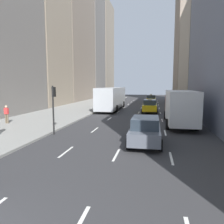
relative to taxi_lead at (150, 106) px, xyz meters
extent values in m
cube|color=gray|center=(-11.00, 0.67, -0.81)|extent=(8.00, 66.00, 0.15)
cube|color=white|center=(-4.20, -18.33, -0.87)|extent=(0.12, 2.00, 0.01)
cube|color=white|center=(-4.20, -12.33, -0.87)|extent=(0.12, 2.00, 0.01)
cube|color=white|center=(-4.20, -6.33, -0.87)|extent=(0.12, 2.00, 0.01)
cube|color=white|center=(-4.20, -0.33, -0.87)|extent=(0.12, 2.00, 0.01)
cube|color=white|center=(-4.20, 5.67, -0.87)|extent=(0.12, 2.00, 0.01)
cube|color=white|center=(-4.20, 11.67, -0.87)|extent=(0.12, 2.00, 0.01)
cube|color=white|center=(-4.20, 17.67, -0.87)|extent=(0.12, 2.00, 0.01)
cube|color=white|center=(-4.20, 23.67, -0.87)|extent=(0.12, 2.00, 0.01)
cube|color=white|center=(-1.40, -18.33, -0.87)|extent=(0.12, 2.00, 0.01)
cube|color=white|center=(-1.40, -12.33, -0.87)|extent=(0.12, 2.00, 0.01)
cube|color=white|center=(-1.40, -6.33, -0.87)|extent=(0.12, 2.00, 0.01)
cube|color=white|center=(-1.40, -0.33, -0.87)|extent=(0.12, 2.00, 0.01)
cube|color=white|center=(-1.40, 5.67, -0.87)|extent=(0.12, 2.00, 0.01)
cube|color=white|center=(-1.40, 11.67, -0.87)|extent=(0.12, 2.00, 0.01)
cube|color=white|center=(-1.40, 17.67, -0.87)|extent=(0.12, 2.00, 0.01)
cube|color=white|center=(-1.40, 23.67, -0.87)|extent=(0.12, 2.00, 0.01)
cube|color=white|center=(1.40, -18.33, -0.87)|extent=(0.12, 2.00, 0.01)
cube|color=white|center=(1.40, -12.33, -0.87)|extent=(0.12, 2.00, 0.01)
cube|color=white|center=(1.40, -6.33, -0.87)|extent=(0.12, 2.00, 0.01)
cube|color=white|center=(1.40, -0.33, -0.87)|extent=(0.12, 2.00, 0.01)
cube|color=white|center=(1.40, 5.67, -0.87)|extent=(0.12, 2.00, 0.01)
cube|color=white|center=(1.40, 11.67, -0.87)|extent=(0.12, 2.00, 0.01)
cube|color=white|center=(1.40, 17.67, -0.87)|extent=(0.12, 2.00, 0.01)
cube|color=white|center=(1.40, 23.67, -0.87)|extent=(0.12, 2.00, 0.01)
cube|color=gray|center=(-18.00, 6.34, 11.37)|extent=(6.00, 10.26, 24.50)
cube|color=gray|center=(-18.00, 19.91, 16.81)|extent=(6.00, 16.26, 35.39)
cube|color=slate|center=(-18.00, 34.83, 17.37)|extent=(6.00, 12.11, 36.51)
cube|color=gray|center=(-18.00, 49.17, 15.30)|extent=(6.00, 14.80, 32.36)
cube|color=gray|center=(8.00, 8.44, 7.13)|extent=(6.00, 12.65, 16.01)
cube|color=gray|center=(8.00, 20.71, 15.52)|extent=(6.00, 10.85, 32.79)
cube|color=yellow|center=(0.00, 0.07, -0.17)|extent=(1.80, 4.40, 0.76)
cube|color=#28333D|center=(0.00, -0.19, 0.53)|extent=(1.58, 2.29, 0.64)
cube|color=#F2E599|center=(0.00, -0.19, 0.92)|extent=(0.44, 0.20, 0.14)
cylinder|color=black|center=(-0.90, 1.43, -0.55)|extent=(0.22, 0.66, 0.66)
cylinder|color=black|center=(0.90, 1.43, -0.55)|extent=(0.22, 0.66, 0.66)
cylinder|color=black|center=(-0.90, -1.29, -0.55)|extent=(0.22, 0.66, 0.66)
cylinder|color=black|center=(0.90, -1.29, -0.55)|extent=(0.22, 0.66, 0.66)
cube|color=yellow|center=(0.00, 13.86, -0.17)|extent=(1.80, 4.40, 0.76)
cube|color=#28333D|center=(0.00, 13.59, 0.53)|extent=(1.58, 2.29, 0.64)
cube|color=#F2E599|center=(0.00, 13.59, 0.92)|extent=(0.44, 0.20, 0.14)
cylinder|color=black|center=(-0.90, 15.22, -0.55)|extent=(0.22, 0.66, 0.66)
cylinder|color=black|center=(0.90, 15.22, -0.55)|extent=(0.22, 0.66, 0.66)
cylinder|color=black|center=(-0.90, 12.49, -0.55)|extent=(0.22, 0.66, 0.66)
cylinder|color=black|center=(0.90, 12.49, -0.55)|extent=(0.22, 0.66, 0.66)
cube|color=#565B66|center=(0.00, -15.77, -0.18)|extent=(1.80, 4.59, 0.74)
cube|color=#28333D|center=(0.00, -16.05, 0.51)|extent=(1.58, 2.39, 0.64)
cylinder|color=black|center=(-0.90, -14.35, -0.55)|extent=(0.22, 0.66, 0.66)
cylinder|color=black|center=(0.90, -14.35, -0.55)|extent=(0.22, 0.66, 0.66)
cylinder|color=black|center=(-0.90, -17.20, -0.55)|extent=(0.22, 0.66, 0.66)
cylinder|color=black|center=(0.90, -17.20, -0.55)|extent=(0.22, 0.66, 0.66)
cube|color=#B7BCC1|center=(-5.60, 2.45, 0.92)|extent=(2.50, 11.60, 2.90)
cube|color=#28333D|center=(-5.60, 8.20, 1.27)|extent=(2.30, 0.12, 1.40)
cube|color=#28333D|center=(-6.81, 2.45, 1.27)|extent=(0.08, 9.86, 1.10)
cube|color=yellow|center=(-5.60, 8.20, 2.17)|extent=(1.50, 0.10, 0.36)
cylinder|color=black|center=(-6.85, 6.04, -0.38)|extent=(0.30, 1.00, 1.00)
cylinder|color=black|center=(-4.35, 6.04, -0.38)|extent=(0.30, 1.00, 1.00)
cylinder|color=black|center=(-6.85, -0.74, -0.38)|extent=(0.30, 1.00, 1.00)
cylinder|color=black|center=(-4.35, -0.74, -0.38)|extent=(0.30, 1.00, 1.00)
cube|color=maroon|center=(2.80, -5.67, 0.62)|extent=(2.10, 2.40, 2.10)
cube|color=#28333D|center=(2.80, -4.52, 0.92)|extent=(1.90, 0.10, 0.90)
cube|color=white|center=(2.80, -9.87, 0.92)|extent=(2.30, 6.00, 2.70)
cylinder|color=black|center=(1.75, -5.67, -0.43)|extent=(0.28, 0.90, 0.90)
cylinder|color=black|center=(3.85, -5.67, -0.43)|extent=(0.28, 0.90, 0.90)
cylinder|color=black|center=(1.65, -11.07, -0.43)|extent=(0.28, 0.90, 0.90)
cylinder|color=black|center=(3.95, -11.07, -0.43)|extent=(0.28, 0.90, 0.90)
cylinder|color=brown|center=(-12.83, -11.64, -0.30)|extent=(0.14, 0.14, 0.86)
cylinder|color=brown|center=(-12.65, -11.64, -0.30)|extent=(0.14, 0.14, 0.86)
cube|color=red|center=(-12.74, -11.64, 0.41)|extent=(0.36, 0.22, 0.56)
sphere|color=beige|center=(-12.74, -11.64, 0.81)|extent=(0.22, 0.22, 0.22)
cylinder|color=black|center=(-6.75, -14.48, 0.92)|extent=(0.12, 0.12, 3.60)
cube|color=black|center=(-6.75, -14.30, 2.27)|extent=(0.24, 0.20, 0.72)
sphere|color=red|center=(-6.75, -14.19, 2.50)|extent=(0.14, 0.14, 0.14)
sphere|color=#4C3F14|center=(-6.75, -14.19, 2.27)|extent=(0.14, 0.14, 0.14)
sphere|color=#198C2D|center=(-6.75, -14.19, 2.04)|extent=(0.14, 0.14, 0.14)
camera|label=1|loc=(0.44, -29.27, 2.78)|focal=35.00mm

